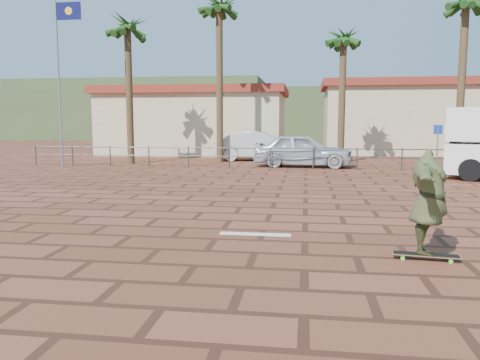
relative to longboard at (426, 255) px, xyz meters
name	(u,v)px	position (x,y,z in m)	size (l,w,h in m)	color
ground	(230,221)	(-3.57, 2.54, -0.08)	(120.00, 120.00, 0.00)	brown
paint_stripe	(255,234)	(-2.87, 1.34, -0.08)	(1.40, 0.22, 0.01)	white
guardrail	(271,154)	(-3.57, 14.54, 0.60)	(24.06, 0.06, 1.00)	#47494F
flagpole	(61,70)	(-13.45, 13.54, 4.56)	(1.30, 0.10, 8.00)	gray
palm_far_left	(127,31)	(-11.07, 16.04, 6.75)	(2.40, 2.40, 8.25)	brown
palm_left	(219,12)	(-6.57, 17.54, 7.87)	(2.40, 2.40, 9.45)	brown
palm_center	(344,42)	(-0.07, 18.04, 6.28)	(2.40, 2.40, 7.75)	brown
palm_right	(466,7)	(5.43, 16.54, 7.50)	(2.40, 2.40, 9.05)	brown
building_west	(196,121)	(-9.57, 24.54, 2.20)	(12.60, 7.60, 4.50)	beige
building_east	(398,117)	(4.43, 26.54, 2.45)	(10.60, 6.60, 5.00)	beige
hill_front	(293,116)	(-3.57, 52.54, 2.92)	(70.00, 18.00, 6.00)	#384C28
hill_back	(143,110)	(-25.57, 58.54, 3.92)	(35.00, 14.00, 8.00)	#384C28
longboard	(426,255)	(0.00, 0.00, 0.00)	(1.04, 0.35, 0.10)	olive
skateboarder	(429,202)	(0.00, 0.00, 0.85)	(2.06, 0.56, 1.67)	#424826
car_silver	(303,150)	(-2.06, 15.54, 0.74)	(1.93, 4.81, 1.64)	silver
car_white	(259,146)	(-4.57, 19.04, 0.76)	(1.78, 5.10, 1.68)	silver
street_sign	(438,139)	(3.94, 14.54, 1.36)	(0.41, 0.15, 2.06)	gray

